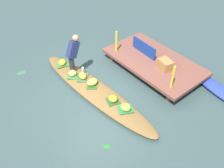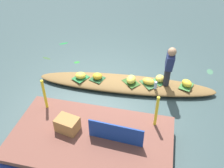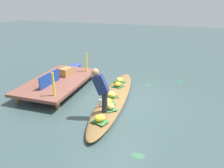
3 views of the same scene
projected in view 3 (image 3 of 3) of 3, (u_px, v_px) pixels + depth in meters
name	position (u px, v px, depth m)	size (l,w,h in m)	color
canal_water	(114.00, 101.00, 7.08)	(40.00, 40.00, 0.00)	#374B4B
dock_platform	(58.00, 81.00, 7.83)	(3.20, 1.80, 0.38)	brown
vendor_boat	(114.00, 98.00, 7.04)	(4.76, 0.82, 0.20)	brown
moored_boat	(67.00, 69.00, 9.84)	(2.12, 0.49, 0.19)	#2A419B
leaf_mat_0	(100.00, 121.00, 5.56)	(0.41, 0.29, 0.01)	#3D7B39
banana_bunch_0	(100.00, 118.00, 5.52)	(0.29, 0.22, 0.18)	yellow
leaf_mat_1	(110.00, 109.00, 6.15)	(0.34, 0.32, 0.01)	#357941
banana_bunch_1	(110.00, 106.00, 6.11)	(0.24, 0.24, 0.18)	#F0D051
leaf_mat_2	(120.00, 82.00, 8.10)	(0.39, 0.32, 0.01)	#237138
banana_bunch_2	(120.00, 80.00, 8.07)	(0.28, 0.25, 0.16)	yellow
leaf_mat_3	(111.00, 97.00, 6.86)	(0.44, 0.30, 0.01)	#2C531F
banana_bunch_3	(111.00, 94.00, 6.83)	(0.31, 0.23, 0.20)	#F7E350
leaf_mat_4	(107.00, 104.00, 6.45)	(0.44, 0.28, 0.01)	#346235
banana_bunch_4	(107.00, 101.00, 6.42)	(0.32, 0.22, 0.16)	gold
leaf_mat_5	(118.00, 86.00, 7.68)	(0.33, 0.34, 0.01)	#23532B
banana_bunch_5	(118.00, 84.00, 7.65)	(0.24, 0.26, 0.17)	gold
vendor_person	(101.00, 88.00, 5.80)	(0.22, 0.48, 1.22)	#28282D
water_bottle	(100.00, 103.00, 6.29)	(0.08, 0.08, 0.21)	silver
market_banner	(50.00, 79.00, 7.29)	(1.07, 0.03, 0.43)	navy
railing_post_west	(53.00, 84.00, 6.44)	(0.06, 0.06, 0.74)	yellow
railing_post_east	(86.00, 62.00, 8.56)	(0.06, 0.06, 0.74)	yellow
produce_crate	(66.00, 72.00, 8.18)	(0.44, 0.32, 0.29)	#A5733E
drifting_plant_0	(153.00, 76.00, 9.22)	(0.31, 0.10, 0.01)	#33522D
drifting_plant_1	(138.00, 155.00, 4.66)	(0.30, 0.18, 0.01)	#3A684C
drifting_plant_2	(149.00, 85.00, 8.32)	(0.18, 0.12, 0.01)	#257F2A
drifting_plant_3	(179.00, 81.00, 8.78)	(0.32, 0.10, 0.01)	#177930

